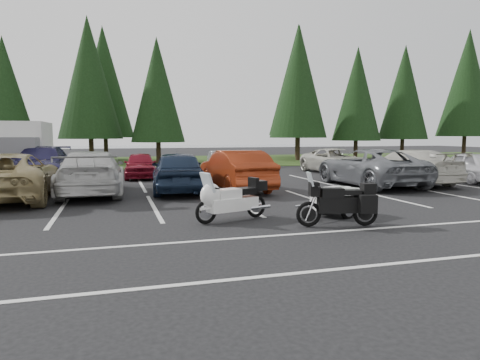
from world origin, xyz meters
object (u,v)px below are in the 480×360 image
at_px(car_near_7, 408,167).
at_px(car_far_1, 42,164).
at_px(car_near_6, 370,167).
at_px(car_near_2, 10,177).
at_px(box_truck, 21,149).
at_px(cargo_trailer, 335,202).
at_px(car_near_3, 92,173).
at_px(touring_motorcycle, 232,196).
at_px(car_far_3, 224,164).
at_px(car_far_2, 140,165).
at_px(car_far_4, 335,161).
at_px(car_near_4, 178,171).
at_px(car_near_5, 236,170).
at_px(car_near_8, 468,167).
at_px(adventure_motorcycle, 338,199).

xyz_separation_m(car_near_7, car_far_1, (-16.11, 5.95, 0.05)).
bearing_deg(car_near_7, car_near_6, 3.81).
height_order(car_near_2, car_near_6, car_near_6).
xyz_separation_m(box_truck, cargo_trailer, (10.44, -14.29, -1.06)).
bearing_deg(car_near_6, car_near_3, -2.17).
xyz_separation_m(car_far_1, touring_motorcycle, (6.25, -11.78, -0.17)).
xyz_separation_m(box_truck, car_far_3, (10.34, -2.32, -0.78)).
bearing_deg(car_near_2, car_far_2, -127.17).
height_order(car_far_3, car_far_4, car_far_4).
distance_m(car_near_3, car_far_3, 8.62).
xyz_separation_m(car_near_3, car_far_3, (6.49, 5.66, -0.15)).
relative_size(box_truck, car_near_2, 0.97).
bearing_deg(car_near_6, car_far_3, -50.85).
height_order(car_near_4, car_far_4, car_near_4).
bearing_deg(car_near_4, car_near_2, 9.74).
bearing_deg(car_far_1, car_near_2, -87.99).
distance_m(car_near_2, car_near_5, 8.07).
xyz_separation_m(car_near_3, car_far_2, (2.10, 5.80, -0.15)).
bearing_deg(car_near_8, car_near_4, 3.66).
bearing_deg(car_near_4, car_near_3, 2.05).
bearing_deg(car_near_6, car_near_5, -2.48).
distance_m(touring_motorcycle, cargo_trailer, 2.89).
height_order(car_near_7, car_far_4, car_near_7).
height_order(car_near_7, car_far_3, car_near_7).
distance_m(car_near_7, adventure_motorcycle, 10.48).
height_order(car_far_1, car_far_4, car_far_1).
bearing_deg(car_near_8, car_near_6, 5.48).
bearing_deg(touring_motorcycle, car_near_4, 77.57).
bearing_deg(car_far_3, car_near_2, -139.44).
distance_m(car_near_4, car_far_3, 6.71).
relative_size(car_near_2, car_near_5, 1.19).
height_order(box_truck, car_near_3, box_truck).
distance_m(car_far_2, adventure_motorcycle, 13.87).
bearing_deg(car_near_8, car_far_2, -18.14).
distance_m(car_near_3, adventure_motorcycle, 9.60).
xyz_separation_m(car_near_3, cargo_trailer, (6.59, -6.31, -0.43)).
bearing_deg(car_near_4, adventure_motorcycle, 115.82).
bearing_deg(car_far_3, car_near_4, -114.06).
xyz_separation_m(car_near_5, car_far_2, (-3.38, 6.01, -0.14)).
xyz_separation_m(car_far_1, adventure_motorcycle, (8.52, -13.17, -0.15)).
bearing_deg(car_far_1, touring_motorcycle, -59.67).
bearing_deg(touring_motorcycle, car_near_7, 12.86).
height_order(car_near_3, cargo_trailer, car_near_3).
distance_m(car_near_3, car_near_8, 16.82).
bearing_deg(car_near_7, car_far_4, -87.11).
bearing_deg(cargo_trailer, touring_motorcycle, 155.20).
relative_size(car_near_3, car_far_2, 1.44).
height_order(box_truck, car_far_4, box_truck).
height_order(car_near_5, car_far_4, car_near_5).
bearing_deg(touring_motorcycle, car_far_3, 59.00).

